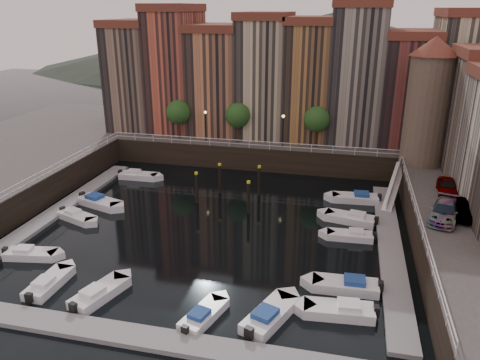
% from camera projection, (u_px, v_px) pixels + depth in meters
% --- Properties ---
extents(ground, '(200.00, 200.00, 0.00)m').
position_uv_depth(ground, '(214.00, 224.00, 44.87)').
color(ground, black).
rests_on(ground, ground).
extents(quay_far, '(80.00, 20.00, 3.00)m').
position_uv_depth(quay_far, '(264.00, 139.00, 68.07)').
color(quay_far, black).
rests_on(quay_far, ground).
extents(dock_left, '(2.00, 28.00, 0.35)m').
position_uv_depth(dock_left, '(57.00, 211.00, 47.40)').
color(dock_left, gray).
rests_on(dock_left, ground).
extents(dock_right, '(2.00, 28.00, 0.35)m').
position_uv_depth(dock_right, '(390.00, 246.00, 40.40)').
color(dock_right, gray).
rests_on(dock_right, ground).
extents(dock_near, '(30.00, 2.00, 0.35)m').
position_uv_depth(dock_near, '(137.00, 337.00, 29.30)').
color(dock_near, gray).
rests_on(dock_near, ground).
extents(mountains, '(145.00, 100.00, 18.00)m').
position_uv_depth(mountains, '(320.00, 48.00, 142.09)').
color(mountains, '#2D382D').
rests_on(mountains, ground).
extents(far_terrace, '(48.70, 10.30, 17.50)m').
position_uv_depth(far_terrace, '(286.00, 76.00, 61.78)').
color(far_terrace, '#7E6550').
rests_on(far_terrace, quay_far).
extents(corner_tower, '(5.20, 5.20, 13.80)m').
position_uv_depth(corner_tower, '(428.00, 100.00, 50.23)').
color(corner_tower, '#6B5B4C').
rests_on(corner_tower, quay_right).
extents(promenade_trees, '(21.20, 3.20, 5.20)m').
position_uv_depth(promenade_trees, '(243.00, 116.00, 59.47)').
color(promenade_trees, black).
rests_on(promenade_trees, quay_far).
extents(street_lamps, '(10.36, 0.36, 4.18)m').
position_uv_depth(street_lamps, '(244.00, 123.00, 58.73)').
color(street_lamps, black).
rests_on(street_lamps, quay_far).
extents(railings, '(36.08, 34.04, 0.52)m').
position_uv_depth(railings, '(226.00, 171.00, 48.01)').
color(railings, white).
rests_on(railings, ground).
extents(gangway, '(2.78, 8.32, 3.73)m').
position_uv_depth(gangway, '(394.00, 184.00, 49.63)').
color(gangway, white).
rests_on(gangway, ground).
extents(mooring_pilings, '(6.34, 5.26, 3.78)m').
position_uv_depth(mooring_pilings, '(231.00, 186.00, 49.72)').
color(mooring_pilings, black).
rests_on(mooring_pilings, ground).
extents(boat_left_1, '(4.58, 2.30, 1.03)m').
position_uv_depth(boat_left_1, '(30.00, 254.00, 38.77)').
color(boat_left_1, white).
rests_on(boat_left_1, ground).
extents(boat_left_2, '(4.59, 3.02, 1.04)m').
position_uv_depth(boat_left_2, '(76.00, 216.00, 45.68)').
color(boat_left_2, white).
rests_on(boat_left_2, ground).
extents(boat_left_3, '(5.39, 3.31, 1.21)m').
position_uv_depth(boat_left_3, '(99.00, 202.00, 48.91)').
color(boat_left_3, white).
rests_on(boat_left_3, ground).
extents(boat_left_4, '(4.89, 1.90, 1.12)m').
position_uv_depth(boat_left_4, '(138.00, 176.00, 56.65)').
color(boat_left_4, white).
rests_on(boat_left_4, ground).
extents(boat_right_0, '(5.06, 2.21, 1.14)m').
position_uv_depth(boat_right_0, '(341.00, 310.00, 31.48)').
color(boat_right_0, white).
rests_on(boat_right_0, ground).
extents(boat_right_1, '(5.12, 2.04, 1.17)m').
position_uv_depth(boat_right_1, '(347.00, 285.00, 34.29)').
color(boat_right_1, white).
rests_on(boat_right_1, ground).
extents(boat_right_2, '(4.34, 1.77, 0.99)m').
position_uv_depth(boat_right_2, '(351.00, 236.00, 41.90)').
color(boat_right_2, white).
rests_on(boat_right_2, ground).
extents(boat_right_3, '(5.19, 2.76, 1.16)m').
position_uv_depth(boat_right_3, '(351.00, 218.00, 45.15)').
color(boat_right_3, white).
rests_on(boat_right_3, ground).
extents(boat_right_4, '(5.17, 2.21, 1.17)m').
position_uv_depth(boat_right_4, '(356.00, 198.00, 49.95)').
color(boat_right_4, white).
rests_on(boat_right_4, ground).
extents(boat_near_0, '(1.74, 4.64, 1.06)m').
position_uv_depth(boat_near_0, '(49.00, 283.00, 34.62)').
color(boat_near_0, white).
rests_on(boat_near_0, ground).
extents(boat_near_1, '(3.04, 4.99, 1.12)m').
position_uv_depth(boat_near_1, '(99.00, 293.00, 33.36)').
color(boat_near_1, white).
rests_on(boat_near_1, ground).
extents(boat_near_2, '(2.64, 4.43, 0.99)m').
position_uv_depth(boat_near_2, '(203.00, 315.00, 31.06)').
color(boat_near_2, white).
rests_on(boat_near_2, ground).
extents(boat_near_3, '(3.52, 5.28, 1.19)m').
position_uv_depth(boat_near_3, '(269.00, 316.00, 30.92)').
color(boat_near_3, white).
rests_on(boat_near_3, ground).
extents(car_a, '(1.97, 4.29, 1.42)m').
position_uv_depth(car_a, '(447.00, 187.00, 43.78)').
color(car_a, gray).
rests_on(car_a, quay_right).
extents(car_b, '(2.31, 4.50, 1.41)m').
position_uv_depth(car_b, '(465.00, 210.00, 38.85)').
color(car_b, gray).
rests_on(car_b, quay_right).
extents(car_c, '(3.38, 5.50, 1.49)m').
position_uv_depth(car_c, '(444.00, 212.00, 38.37)').
color(car_c, gray).
rests_on(car_c, quay_right).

